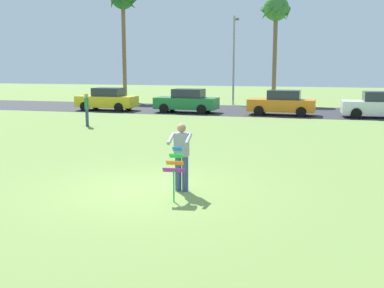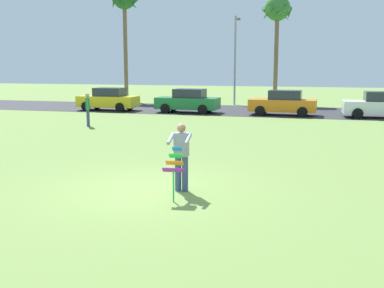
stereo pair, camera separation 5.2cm
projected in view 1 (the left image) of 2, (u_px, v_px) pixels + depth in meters
ground_plane at (148, 190)px, 11.95m from camera, size 120.00×120.00×0.00m
road_strip at (257, 111)px, 32.63m from camera, size 120.00×8.00×0.01m
person_kite_flyer at (181, 154)px, 11.73m from camera, size 0.58×0.69×1.73m
kite_held at (175, 165)px, 10.96m from camera, size 0.53×0.67×1.23m
parked_car_yellow at (107, 100)px, 32.87m from camera, size 4.23×1.89×1.60m
parked_car_green at (187, 101)px, 31.36m from camera, size 4.26×1.95×1.60m
parked_car_orange at (282, 103)px, 29.73m from camera, size 4.25×1.92×1.60m
parked_car_white at (378, 105)px, 28.24m from camera, size 4.26×1.96×1.60m
palm_tree_left_near at (123, 3)px, 41.72m from camera, size 2.58×2.71×10.21m
palm_tree_right_near at (276, 13)px, 38.75m from camera, size 2.58×2.71×8.90m
streetlight_pole at (234, 55)px, 37.25m from camera, size 0.24×1.65×7.00m
person_walker_near at (87, 108)px, 24.35m from camera, size 0.36×0.52×1.73m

